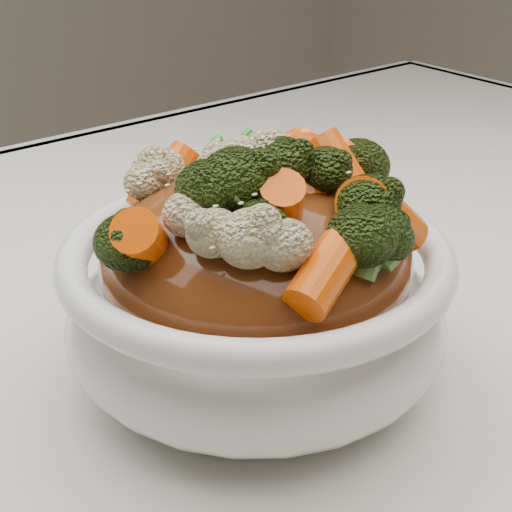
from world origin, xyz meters
TOP-DOWN VIEW (x-y plane):
  - tablecloth at (0.00, 0.00)m, footprint 1.20×0.80m
  - bowl at (-0.06, -0.06)m, footprint 0.24×0.24m
  - sauce_base at (-0.06, -0.06)m, footprint 0.19×0.19m
  - carrots at (-0.06, -0.06)m, footprint 0.19×0.19m
  - broccoli at (-0.06, -0.06)m, footprint 0.19×0.19m
  - cauliflower at (-0.06, -0.06)m, footprint 0.19×0.19m
  - scallions at (-0.06, -0.06)m, footprint 0.14×0.14m
  - sesame_seeds at (-0.06, -0.06)m, footprint 0.17×0.17m

SIDE VIEW (x-z plane):
  - tablecloth at x=0.00m, z-range 0.71..0.75m
  - bowl at x=-0.06m, z-range 0.75..0.83m
  - sauce_base at x=-0.06m, z-range 0.77..0.87m
  - cauliflower at x=-0.06m, z-range 0.86..0.90m
  - broccoli at x=-0.06m, z-range 0.86..0.90m
  - carrots at x=-0.06m, z-range 0.86..0.91m
  - sesame_seeds at x=-0.06m, z-range 0.88..0.89m
  - scallions at x=-0.06m, z-range 0.87..0.89m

